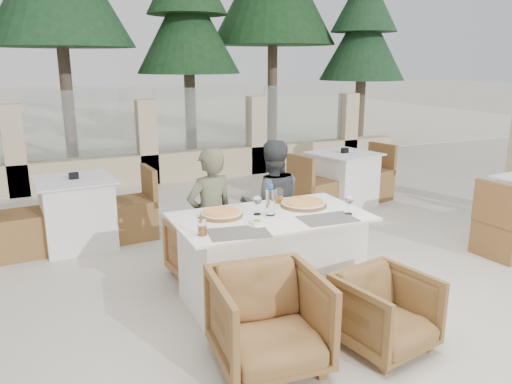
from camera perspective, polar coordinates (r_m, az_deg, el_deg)
name	(u,v)px	position (r m, az deg, el deg)	size (l,w,h in m)	color
ground	(275,303)	(4.39, 2.14, -12.62)	(80.00, 80.00, 0.00)	beige
sand_patch	(88,123)	(17.68, -18.69, 7.49)	(30.00, 16.00, 0.01)	#F0E6C4
perimeter_wall_far	(147,136)	(8.55, -12.37, 6.26)	(10.00, 0.34, 1.60)	beige
pine_centre	(188,37)	(11.17, -7.78, 17.14)	(2.20, 2.20, 5.00)	#1B401E
pine_mid_right	(273,0)	(12.65, 1.95, 21.06)	(2.99, 2.99, 6.80)	#1B401D
pine_far_right	(363,50)	(12.34, 12.08, 15.56)	(1.98, 1.98, 4.50)	#1D4224
dining_table	(271,259)	(4.29, 1.67, -7.61)	(1.60, 0.90, 0.77)	white
placemat_near_left	(239,233)	(3.74, -1.98, -4.68)	(0.45, 0.30, 0.00)	#5F5B51
placemat_near_right	(328,219)	(4.10, 8.21, -3.05)	(0.45, 0.30, 0.00)	#615C53
pizza_left	(222,214)	(4.13, -3.96, -2.50)	(0.35, 0.35, 0.05)	orange
pizza_right	(303,203)	(4.43, 5.44, -1.28)	(0.41, 0.41, 0.05)	#D45D1C
water_bottle	(270,200)	(4.12, 1.66, -0.90)	(0.08, 0.08, 0.27)	#9EB5D0
wine_glass_centre	(257,204)	(4.15, 0.14, -1.38)	(0.08, 0.08, 0.18)	white
wine_glass_corner	(349,204)	(4.23, 10.58, -1.32)	(0.08, 0.08, 0.18)	silver
beer_glass_left	(202,227)	(3.69, -6.15, -3.94)	(0.07, 0.07, 0.13)	#C46B1B
beer_glass_right	(279,196)	(4.50, 2.65, -0.43)	(0.07, 0.07, 0.13)	orange
olive_dish	(257,222)	(3.90, 0.10, -3.50)	(0.11, 0.11, 0.04)	white
armchair_far_left	(206,249)	(4.78, -5.78, -6.47)	(0.62, 0.64, 0.58)	#996537
armchair_far_right	(271,239)	(5.07, 1.78, -5.35)	(0.59, 0.60, 0.55)	brown
armchair_near_left	(269,320)	(3.45, 1.45, -14.47)	(0.71, 0.73, 0.67)	brown
armchair_near_right	(385,312)	(3.77, 14.56, -13.14)	(0.60, 0.62, 0.56)	brown
diner_left	(210,218)	(4.53, -5.22, -2.93)	(0.47, 0.31, 1.29)	#565840
diner_right	(272,205)	(4.89, 1.81, -1.54)	(0.63, 0.49, 1.29)	#3D4043
bg_table_a	(77,213)	(5.88, -19.76, -2.24)	(1.64, 0.82, 0.77)	white
bg_table_b	(343,180)	(7.17, 9.96, 1.40)	(1.64, 0.82, 0.77)	white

